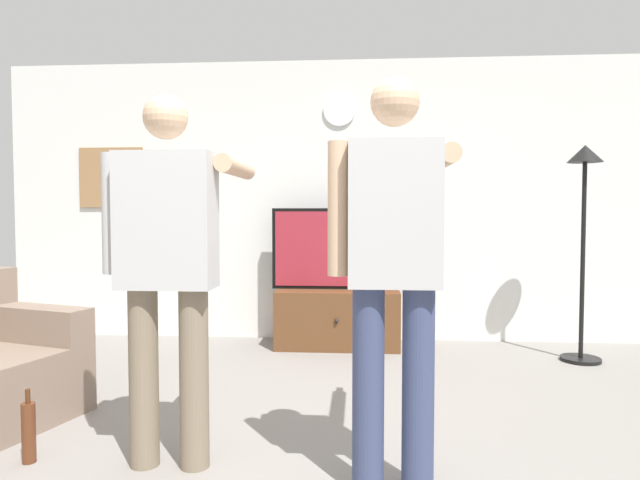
{
  "coord_description": "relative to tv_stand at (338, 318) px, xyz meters",
  "views": [
    {
      "loc": [
        0.29,
        -2.46,
        1.22
      ],
      "look_at": [
        0.03,
        1.2,
        1.05
      ],
      "focal_mm": 31.03,
      "sensor_mm": 36.0,
      "label": 1
    }
  ],
  "objects": [
    {
      "name": "wall_clock",
      "position": [
        -0.0,
        0.29,
        1.96
      ],
      "size": [
        0.31,
        0.03,
        0.31
      ],
      "primitive_type": "cylinder",
      "rotation": [
        1.57,
        0.0,
        0.0
      ],
      "color": "white"
    },
    {
      "name": "television",
      "position": [
        0.0,
        0.05,
        0.64
      ],
      "size": [
        1.23,
        0.07,
        0.75
      ],
      "color": "black",
      "rests_on": "tv_stand"
    },
    {
      "name": "back_wall",
      "position": [
        -0.09,
        0.35,
        1.09
      ],
      "size": [
        6.4,
        0.1,
        2.7
      ],
      "primitive_type": "cube",
      "color": "silver",
      "rests_on": "ground_plane"
    },
    {
      "name": "person_standing_nearer_lamp",
      "position": [
        -0.72,
        -2.48,
        0.76
      ],
      "size": [
        0.63,
        0.78,
        1.79
      ],
      "color": "#7A6B56",
      "rests_on": "ground_plane"
    },
    {
      "name": "floor_lamp",
      "position": [
        2.04,
        -0.38,
        1.02
      ],
      "size": [
        0.32,
        0.32,
        1.79
      ],
      "color": "black",
      "rests_on": "ground_plane"
    },
    {
      "name": "beverage_bottle",
      "position": [
        -1.42,
        -2.51,
        -0.11
      ],
      "size": [
        0.07,
        0.07,
        0.37
      ],
      "color": "#592D19",
      "rests_on": "ground_plane"
    },
    {
      "name": "framed_picture",
      "position": [
        -2.27,
        0.3,
        1.32
      ],
      "size": [
        0.64,
        0.04,
        0.59
      ],
      "primitive_type": "cube",
      "color": "#997047"
    },
    {
      "name": "tv_stand",
      "position": [
        0.0,
        0.0,
        0.0
      ],
      "size": [
        1.12,
        0.56,
        0.53
      ],
      "color": "brown",
      "rests_on": "ground_plane"
    },
    {
      "name": "person_standing_nearer_couch",
      "position": [
        0.35,
        -2.66,
        0.76
      ],
      "size": [
        0.57,
        0.78,
        1.81
      ],
      "color": "#384266",
      "rests_on": "ground_plane"
    }
  ]
}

